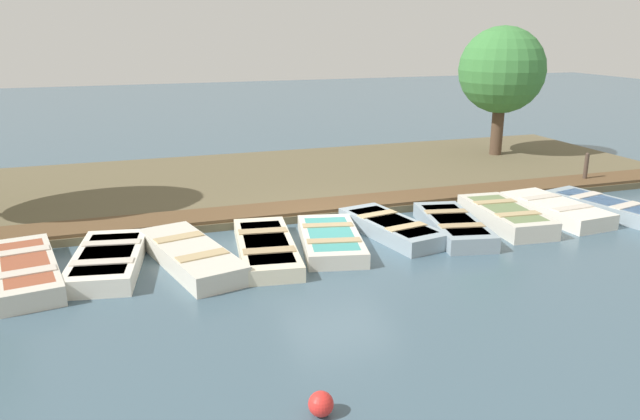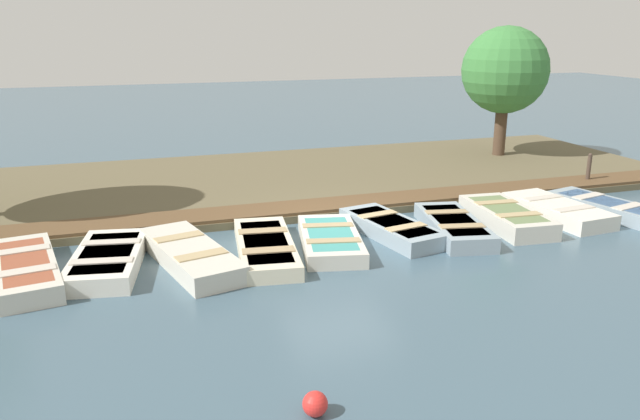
% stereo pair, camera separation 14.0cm
% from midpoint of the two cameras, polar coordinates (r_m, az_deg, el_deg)
% --- Properties ---
extents(ground_plane, '(80.00, 80.00, 0.00)m').
position_cam_midpoint_polar(ground_plane, '(14.21, 1.46, -2.15)').
color(ground_plane, '#425B6B').
extents(shore_bank, '(8.00, 24.00, 0.18)m').
position_cam_midpoint_polar(shore_bank, '(18.77, -3.78, 2.76)').
color(shore_bank, brown).
rests_on(shore_bank, ground_plane).
extents(dock_walkway, '(1.11, 21.83, 0.26)m').
position_cam_midpoint_polar(dock_walkway, '(15.61, -0.54, 0.08)').
color(dock_walkway, brown).
rests_on(dock_walkway, ground_plane).
extents(rowboat_1, '(3.26, 1.54, 0.39)m').
position_cam_midpoint_polar(rowboat_1, '(12.85, -25.56, -4.99)').
color(rowboat_1, beige).
rests_on(rowboat_1, ground_plane).
extents(rowboat_2, '(2.97, 1.68, 0.37)m').
position_cam_midpoint_polar(rowboat_2, '(12.80, -19.13, -4.37)').
color(rowboat_2, silver).
rests_on(rowboat_2, ground_plane).
extents(rowboat_3, '(3.41, 1.82, 0.41)m').
position_cam_midpoint_polar(rowboat_3, '(12.60, -12.05, -4.05)').
color(rowboat_3, beige).
rests_on(rowboat_3, ground_plane).
extents(rowboat_4, '(3.36, 1.54, 0.33)m').
position_cam_midpoint_polar(rowboat_4, '(12.92, -5.27, -3.41)').
color(rowboat_4, beige).
rests_on(rowboat_4, ground_plane).
extents(rowboat_5, '(2.93, 1.76, 0.34)m').
position_cam_midpoint_polar(rowboat_5, '(13.29, 0.68, -2.73)').
color(rowboat_5, beige).
rests_on(rowboat_5, ground_plane).
extents(rowboat_6, '(2.99, 1.57, 0.37)m').
position_cam_midpoint_polar(rowboat_6, '(14.11, 6.24, -1.60)').
color(rowboat_6, '#8C9EA8').
rests_on(rowboat_6, ground_plane).
extents(rowboat_7, '(3.01, 1.61, 0.37)m').
position_cam_midpoint_polar(rowboat_7, '(14.46, 11.80, -1.40)').
color(rowboat_7, '#8C9EA8').
rests_on(rowboat_7, ground_plane).
extents(rowboat_8, '(2.87, 1.37, 0.43)m').
position_cam_midpoint_polar(rowboat_8, '(15.40, 16.33, -0.51)').
color(rowboat_8, beige).
rests_on(rowboat_8, ground_plane).
extents(rowboat_9, '(2.86, 1.42, 0.39)m').
position_cam_midpoint_polar(rowboat_9, '(16.40, 20.50, 0.05)').
color(rowboat_9, silver).
rests_on(rowboat_9, ground_plane).
extents(rowboat_10, '(3.10, 1.68, 0.36)m').
position_cam_midpoint_polar(rowboat_10, '(17.18, 24.39, 0.29)').
color(rowboat_10, '#8C9EA8').
rests_on(rowboat_10, ground_plane).
extents(mooring_post_far, '(0.12, 0.12, 1.02)m').
position_cam_midpoint_polar(mooring_post_far, '(19.71, 22.93, 3.40)').
color(mooring_post_far, '#47382D').
rests_on(mooring_post_far, ground_plane).
extents(buoy, '(0.31, 0.31, 0.31)m').
position_cam_midpoint_polar(buoy, '(7.89, -0.45, -17.31)').
color(buoy, red).
rests_on(buoy, ground_plane).
extents(park_tree_left, '(2.92, 2.92, 4.56)m').
position_cam_midpoint_polar(park_tree_left, '(22.53, 16.12, 12.14)').
color(park_tree_left, '#4C3828').
rests_on(park_tree_left, ground_plane).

